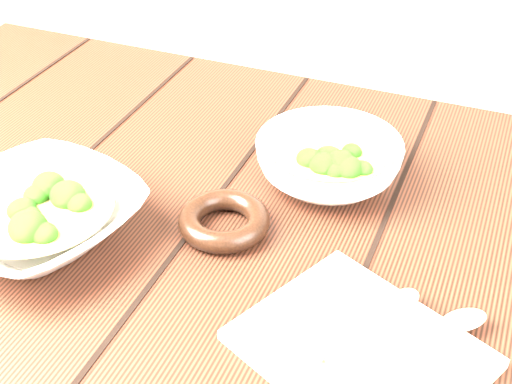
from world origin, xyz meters
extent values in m
cube|color=#391910|center=(0.00, 0.00, 0.73)|extent=(1.20, 0.80, 0.04)
cube|color=#391910|center=(-0.54, 0.34, 0.35)|extent=(0.07, 0.07, 0.71)
imported|color=silver|center=(-0.17, -0.08, 0.78)|extent=(0.27, 0.27, 0.05)
cylinder|color=olive|center=(-0.17, -0.08, 0.79)|extent=(0.17, 0.17, 0.00)
ellipsoid|color=#31801C|center=(-0.15, -0.08, 0.80)|extent=(0.03, 0.03, 0.03)
ellipsoid|color=#31801C|center=(-0.17, -0.05, 0.80)|extent=(0.03, 0.03, 0.03)
ellipsoid|color=#31801C|center=(-0.22, -0.07, 0.80)|extent=(0.03, 0.03, 0.03)
ellipsoid|color=#31801C|center=(-0.19, -0.10, 0.80)|extent=(0.03, 0.03, 0.03)
ellipsoid|color=#31801C|center=(-0.15, -0.12, 0.80)|extent=(0.03, 0.03, 0.03)
imported|color=silver|center=(0.09, 0.14, 0.78)|extent=(0.24, 0.24, 0.06)
cylinder|color=olive|center=(0.09, 0.14, 0.80)|extent=(0.14, 0.14, 0.00)
ellipsoid|color=#31801C|center=(0.11, 0.15, 0.80)|extent=(0.03, 0.03, 0.03)
ellipsoid|color=#31801C|center=(0.10, 0.17, 0.80)|extent=(0.03, 0.03, 0.03)
ellipsoid|color=#31801C|center=(0.06, 0.17, 0.80)|extent=(0.03, 0.03, 0.03)
ellipsoid|color=#31801C|center=(0.07, 0.13, 0.80)|extent=(0.03, 0.03, 0.03)
ellipsoid|color=#31801C|center=(0.09, 0.11, 0.80)|extent=(0.03, 0.03, 0.03)
ellipsoid|color=#31801C|center=(0.13, 0.11, 0.80)|extent=(0.03, 0.03, 0.03)
torus|color=black|center=(0.01, 0.00, 0.76)|extent=(0.11, 0.11, 0.03)
cube|color=beige|center=(0.21, -0.12, 0.76)|extent=(0.26, 0.24, 0.01)
cylinder|color=#B2AE9D|center=(0.19, -0.12, 0.76)|extent=(0.07, 0.12, 0.01)
ellipsoid|color=#B2AE9D|center=(0.23, -0.05, 0.76)|extent=(0.05, 0.06, 0.01)
cylinder|color=#B2AE9D|center=(0.23, -0.11, 0.76)|extent=(0.10, 0.10, 0.01)
ellipsoid|color=#B2AE9D|center=(0.29, -0.05, 0.76)|extent=(0.05, 0.05, 0.01)
camera|label=1|loc=(0.28, -0.57, 1.26)|focal=50.00mm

